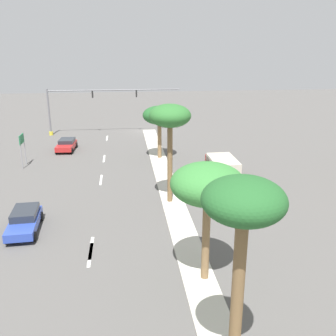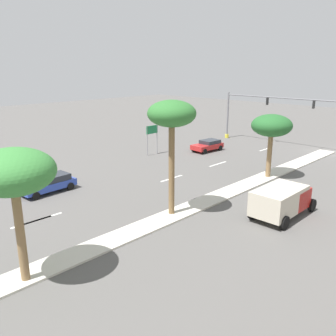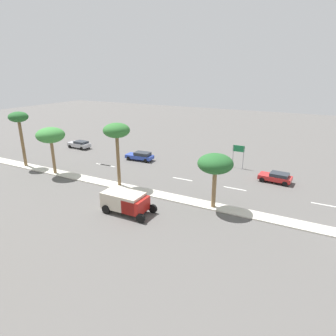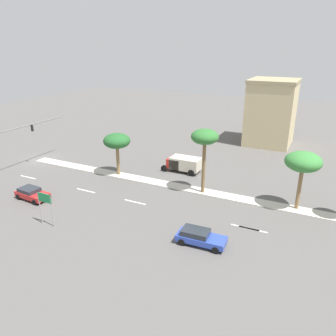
{
  "view_description": "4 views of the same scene",
  "coord_description": "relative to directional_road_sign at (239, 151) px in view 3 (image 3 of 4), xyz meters",
  "views": [
    {
      "loc": [
        3.74,
        54.75,
        12.01
      ],
      "look_at": [
        0.18,
        25.18,
        2.32
      ],
      "focal_mm": 40.33,
      "sensor_mm": 36.0,
      "label": 1
    },
    {
      "loc": [
        -15.7,
        43.56,
        9.93
      ],
      "look_at": [
        3.01,
        24.47,
        2.32
      ],
      "focal_mm": 38.23,
      "sensor_mm": 36.0,
      "label": 2
    },
    {
      "loc": [
        -27.12,
        5.71,
        13.78
      ],
      "look_at": [
        3.99,
        22.06,
        1.98
      ],
      "focal_mm": 31.33,
      "sensor_mm": 36.0,
      "label": 3
    },
    {
      "loc": [
        34.58,
        39.2,
        16.81
      ],
      "look_at": [
        0.99,
        22.65,
        2.75
      ],
      "focal_mm": 35.17,
      "sensor_mm": 36.0,
      "label": 4
    }
  ],
  "objects": [
    {
      "name": "lane_stripe_right",
      "position": [
        -8.1,
        17.77,
        -2.5
      ],
      "size": [
        0.2,
        2.8,
        0.01
      ],
      "primitive_type": "cube",
      "color": "silver",
      "rests_on": "ground"
    },
    {
      "name": "lane_stripe_rear",
      "position": [
        -8.1,
        18.56,
        -2.5
      ],
      "size": [
        0.2,
        2.8,
        0.01
      ],
      "primitive_type": "cube",
      "color": "silver",
      "rests_on": "ground"
    },
    {
      "name": "box_truck",
      "position": [
        -19.41,
        6.08,
        -1.3
      ],
      "size": [
        2.58,
        5.3,
        2.1
      ],
      "color": "#B21E19",
      "rests_on": "ground"
    },
    {
      "name": "lane_stripe_mid",
      "position": [
        -8.1,
        -11.77,
        -2.5
      ],
      "size": [
        0.2,
        2.8,
        0.01
      ],
      "primitive_type": "cube",
      "color": "silver",
      "rests_on": "ground"
    },
    {
      "name": "lane_stripe_center",
      "position": [
        -8.1,
        -1.9,
        -2.5
      ],
      "size": [
        0.2,
        2.8,
        0.01
      ],
      "primitive_type": "cube",
      "color": "silver",
      "rests_on": "ground"
    },
    {
      "name": "palm_tree_front",
      "position": [
        -13.86,
        11.19,
        4.31
      ],
      "size": [
        3.18,
        3.18,
        7.77
      ],
      "color": "brown",
      "rests_on": "median_curb"
    },
    {
      "name": "palm_tree_far",
      "position": [
        -14.03,
        28.45,
        4.49
      ],
      "size": [
        2.72,
        2.72,
        8.03
      ],
      "color": "brown",
      "rests_on": "median_curb"
    },
    {
      "name": "sedan_silver_leading",
      "position": [
        -2.28,
        28.89,
        -1.75
      ],
      "size": [
        2.08,
        4.4,
        1.39
      ],
      "color": "#B2B2B7",
      "rests_on": "ground"
    },
    {
      "name": "palm_tree_leading",
      "position": [
        -14.27,
        -1.26,
        2.28
      ],
      "size": [
        3.61,
        3.61,
        5.74
      ],
      "color": "olive",
      "rests_on": "median_curb"
    },
    {
      "name": "directional_road_sign",
      "position": [
        0.0,
        0.0,
        0.0
      ],
      "size": [
        0.1,
        1.71,
        3.4
      ],
      "color": "gray",
      "rests_on": "ground"
    },
    {
      "name": "sedan_blue_near",
      "position": [
        -3.47,
        14.78,
        -1.77
      ],
      "size": [
        2.11,
        4.51,
        1.37
      ],
      "color": "#2D47AD",
      "rests_on": "ground"
    },
    {
      "name": "palm_tree_right",
      "position": [
        -14.42,
        21.84,
        2.91
      ],
      "size": [
        3.76,
        3.76,
        6.41
      ],
      "color": "olive",
      "rests_on": "median_curb"
    },
    {
      "name": "median_curb",
      "position": [
        -14.11,
        23.33,
        -2.44
      ],
      "size": [
        1.8,
        78.2,
        0.12
      ],
      "primitive_type": "cube",
      "color": "beige",
      "rests_on": "ground"
    },
    {
      "name": "sedan_red_right",
      "position": [
        -3.52,
        -5.95,
        -1.79
      ],
      "size": [
        2.23,
        4.13,
        1.31
      ],
      "color": "red",
      "rests_on": "ground"
    },
    {
      "name": "ground_plane",
      "position": [
        -14.11,
        14.64,
        -2.5
      ],
      "size": [
        160.0,
        160.0,
        0.0
      ],
      "primitive_type": "plane",
      "color": "#565451"
    },
    {
      "name": "lane_stripe_front",
      "position": [
        -8.1,
        5.15,
        -2.5
      ],
      "size": [
        0.2,
        2.8,
        0.01
      ],
      "primitive_type": "cube",
      "color": "silver",
      "rests_on": "ground"
    }
  ]
}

